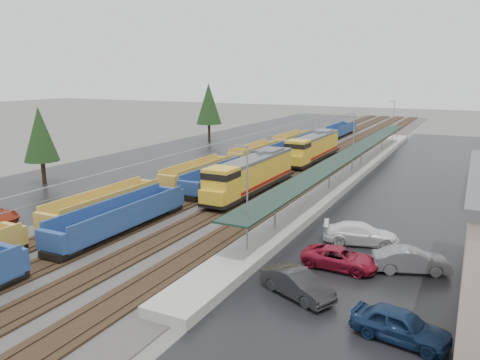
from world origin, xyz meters
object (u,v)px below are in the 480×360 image
object	(u,v)px
well_string_yellow	(159,187)
parked_car_east_e	(411,260)
parked_car_east_c	(361,234)
parked_car_east_d	(400,325)
locomotive_lead	(250,174)
locomotive_trail	(313,147)
parked_car_east_a	(297,284)
parked_car_east_b	(340,258)
well_string_blue	(223,178)

from	to	relation	value
well_string_yellow	parked_car_east_e	world-z (taller)	well_string_yellow
parked_car_east_c	parked_car_east_d	bearing A→B (deg)	-173.98
locomotive_lead	locomotive_trail	xyz separation A→B (m)	(0.00, 21.00, 0.00)
locomotive_lead	parked_car_east_d	world-z (taller)	locomotive_lead
parked_car_east_a	parked_car_east_e	distance (m)	8.53
locomotive_lead	parked_car_east_e	bearing A→B (deg)	-36.68
locomotive_lead	parked_car_east_a	bearing A→B (deg)	-57.84
parked_car_east_a	parked_car_east_e	xyz separation A→B (m)	(5.40, 6.61, 0.02)
parked_car_east_a	parked_car_east_d	size ratio (longest dim) A/B	1.00
parked_car_east_a	parked_car_east_b	xyz separation A→B (m)	(1.15, 5.07, -0.08)
locomotive_trail	well_string_yellow	xyz separation A→B (m)	(-8.00, -26.37, -1.11)
well_string_yellow	parked_car_east_a	bearing A→B (deg)	-35.40
parked_car_east_a	parked_car_east_d	bearing A→B (deg)	-84.94
parked_car_east_b	locomotive_lead	bearing A→B (deg)	44.58
parked_car_east_a	parked_car_east_b	world-z (taller)	parked_car_east_a
locomotive_trail	parked_car_east_b	xyz separation A→B (m)	(13.72, -35.92, -1.52)
locomotive_trail	parked_car_east_b	world-z (taller)	locomotive_trail
locomotive_trail	parked_car_east_d	size ratio (longest dim) A/B	3.87
parked_car_east_b	parked_car_east_d	world-z (taller)	parked_car_east_d
parked_car_east_b	parked_car_east_c	xyz separation A→B (m)	(0.19, 5.23, 0.11)
locomotive_lead	parked_car_east_c	bearing A→B (deg)	-34.86
parked_car_east_d	parked_car_east_e	size ratio (longest dim) A/B	0.98
locomotive_trail	parked_car_east_a	world-z (taller)	locomotive_trail
well_string_blue	well_string_yellow	bearing A→B (deg)	-121.47
well_string_yellow	parked_car_east_b	bearing A→B (deg)	-23.73
locomotive_trail	well_string_blue	bearing A→B (deg)	-101.40
locomotive_trail	parked_car_east_b	size ratio (longest dim) A/B	3.62
locomotive_trail	parked_car_east_e	distance (m)	38.83
locomotive_trail	well_string_yellow	bearing A→B (deg)	-106.88
parked_car_east_a	parked_car_east_b	distance (m)	5.20
parked_car_east_c	parked_car_east_d	distance (m)	13.27
parked_car_east_a	parked_car_east_e	size ratio (longest dim) A/B	0.98
parked_car_east_a	well_string_blue	bearing A→B (deg)	62.61
parked_car_east_e	parked_car_east_c	bearing A→B (deg)	26.96
well_string_blue	parked_car_east_d	size ratio (longest dim) A/B	24.88
parked_car_east_e	parked_car_east_a	bearing A→B (deg)	120.00
well_string_blue	parked_car_east_e	bearing A→B (deg)	-33.52
locomotive_lead	parked_car_east_b	xyz separation A→B (m)	(13.72, -14.92, -1.52)
locomotive_trail	parked_car_east_d	distance (m)	46.97
locomotive_trail	parked_car_east_e	world-z (taller)	locomotive_trail
parked_car_east_d	locomotive_trail	bearing A→B (deg)	32.77
locomotive_lead	parked_car_east_d	size ratio (longest dim) A/B	3.87
well_string_blue	parked_car_east_b	world-z (taller)	well_string_blue
locomotive_lead	well_string_yellow	bearing A→B (deg)	-146.13
parked_car_east_c	parked_car_east_d	xyz separation A→B (m)	(4.66, -12.43, -0.01)
locomotive_trail	parked_car_east_c	distance (m)	33.72
well_string_yellow	parked_car_east_c	distance (m)	22.33
locomotive_lead	well_string_blue	world-z (taller)	locomotive_lead
locomotive_trail	parked_car_east_a	xyz separation A→B (m)	(12.57, -40.99, -1.44)
well_string_blue	parked_car_east_b	bearing A→B (deg)	-42.23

